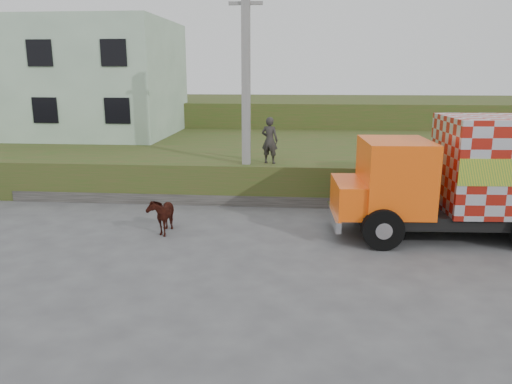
# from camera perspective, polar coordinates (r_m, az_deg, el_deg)

# --- Properties ---
(ground) EXTENTS (120.00, 120.00, 0.00)m
(ground) POSITION_cam_1_polar(r_m,az_deg,el_deg) (14.64, 0.90, -5.88)
(ground) COLOR #474749
(ground) RESTS_ON ground
(embankment) EXTENTS (40.00, 12.00, 1.50)m
(embankment) POSITION_cam_1_polar(r_m,az_deg,el_deg) (24.14, 2.65, 3.76)
(embankment) COLOR #33521B
(embankment) RESTS_ON ground
(embankment_far) EXTENTS (40.00, 12.00, 3.00)m
(embankment_far) POSITION_cam_1_polar(r_m,az_deg,el_deg) (35.94, 3.50, 8.22)
(embankment_far) COLOR #33521B
(embankment_far) RESTS_ON ground
(retaining_strip) EXTENTS (16.00, 0.50, 0.40)m
(retaining_strip) POSITION_cam_1_polar(r_m,az_deg,el_deg) (18.81, -4.25, -0.84)
(retaining_strip) COLOR #595651
(retaining_strip) RESTS_ON ground
(building) EXTENTS (10.00, 8.00, 6.00)m
(building) POSITION_cam_1_polar(r_m,az_deg,el_deg) (29.33, -19.52, 12.13)
(building) COLOR #BADABC
(building) RESTS_ON embankment
(utility_pole) EXTENTS (1.20, 0.30, 8.00)m
(utility_pole) POSITION_cam_1_polar(r_m,az_deg,el_deg) (18.49, -1.14, 11.11)
(utility_pole) COLOR gray
(utility_pole) RESTS_ON ground
(cargo_truck) EXTENTS (8.26, 3.19, 3.63)m
(cargo_truck) POSITION_cam_1_polar(r_m,az_deg,el_deg) (16.26, 25.02, 1.63)
(cargo_truck) COLOR black
(cargo_truck) RESTS_ON ground
(cow) EXTENTS (0.67, 1.40, 1.17)m
(cow) POSITION_cam_1_polar(r_m,az_deg,el_deg) (15.74, -10.73, -2.50)
(cow) COLOR #371F0D
(cow) RESTS_ON ground
(pedestrian) EXTENTS (0.72, 0.57, 1.75)m
(pedestrian) POSITION_cam_1_polar(r_m,az_deg,el_deg) (18.77, 1.57, 5.93)
(pedestrian) COLOR #2A2826
(pedestrian) RESTS_ON embankment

